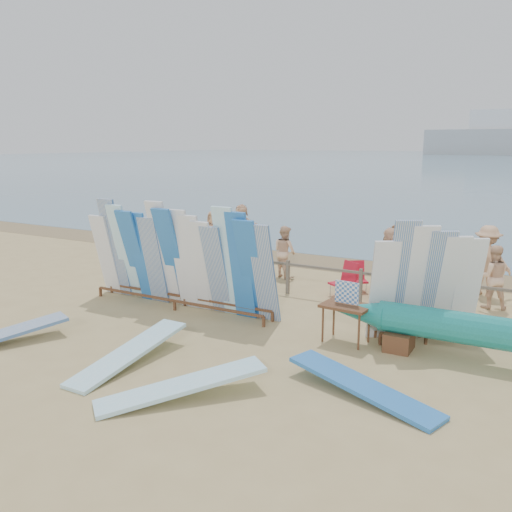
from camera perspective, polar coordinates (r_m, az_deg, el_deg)
The scene contains 23 objects.
ground at distance 11.99m, azimuth -2.99°, elevation -7.35°, with size 160.00×160.00×0.00m, color tan.
wet_sand_strip at distance 18.26m, azimuth 9.12°, elevation -0.76°, with size 40.00×2.60×0.01m, color olive.
distant_ship at distance 190.43m, azimuth 24.25°, elevation 11.26°, with size 45.00×8.00×14.00m.
fence at distance 14.34m, azimuth 3.38°, elevation -1.52°, with size 12.08×0.08×0.90m.
main_surfboard_rack at distance 13.06m, azimuth -8.16°, elevation -0.54°, with size 5.22×0.88×2.61m.
side_surfboard_rack at distance 11.29m, azimuth 17.39°, elevation -3.14°, with size 2.17×1.59×2.52m.
outrigger_canoe at distance 10.59m, azimuth 24.50°, elevation -7.67°, with size 6.60×0.64×0.94m.
vendor_table at distance 11.06m, azimuth 9.44°, elevation -6.88°, with size 1.01×0.75×1.26m.
flat_board_b at distance 8.90m, azimuth -7.79°, elevation -14.56°, with size 0.56×2.70×0.07m, color #9BE0F8.
flat_board_d at distance 9.05m, azimuth 11.11°, elevation -14.21°, with size 0.56×2.70×0.07m, color blue.
flat_board_a at distance 10.31m, azimuth -13.14°, elevation -10.95°, with size 0.56×2.70×0.07m, color #9BE0F8.
beach_chair_left at distance 14.32m, azimuth 9.18°, elevation -3.18°, with size 0.79×0.80×0.90m.
beach_chair_right at distance 14.87m, azimuth 10.54°, elevation -2.78°, with size 0.72×0.72×0.81m.
stroller at distance 14.52m, azimuth 14.48°, elevation -2.58°, with size 0.78×0.90×1.03m.
beachgoer_5 at distance 15.94m, azimuth 13.95°, elevation 0.12°, with size 1.48×0.48×1.59m, color beige.
beachgoer_7 at distance 16.51m, azimuth 14.32°, elevation 0.50°, with size 0.58×0.32×1.60m, color #8C6042.
beachgoer_8 at distance 14.21m, azimuth 23.65°, elevation -2.02°, with size 0.76×0.36×1.56m, color beige.
beachgoer_9 at distance 15.41m, azimuth 23.12°, elevation -0.41°, with size 1.19×0.49×1.84m, color tan.
beachgoer_1 at distance 18.22m, azimuth -1.61°, elevation 2.27°, with size 0.66×0.36×1.82m, color #8C6042.
beachgoer_0 at distance 18.06m, azimuth -4.38°, elevation 2.04°, with size 0.86×0.41×1.75m, color tan.
beachgoer_6 at distance 14.09m, azimuth 17.17°, elevation -1.48°, with size 0.80×0.38×1.64m, color tan.
beachgoer_2 at distance 16.06m, azimuth 3.05°, elevation 0.46°, with size 0.75×0.36×1.55m, color beige.
beachgoer_11 at distance 20.10m, azimuth -1.55°, elevation 3.04°, with size 1.60×0.52×1.72m, color beige.
Camera 1 is at (6.06, -9.57, 3.94)m, focal length 38.00 mm.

